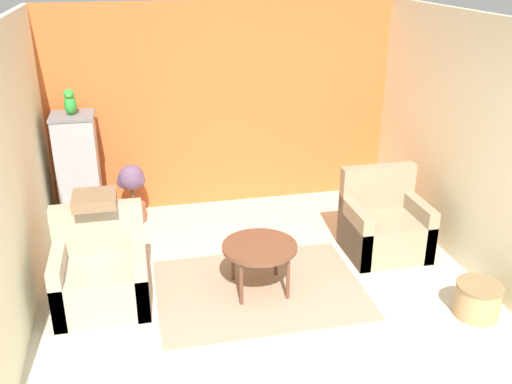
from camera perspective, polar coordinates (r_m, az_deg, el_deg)
wall_back_accent at (r=7.30m, az=-3.28°, el=8.52°), size 4.44×0.06×2.57m
wall_left at (r=5.49m, az=-22.93°, el=1.77°), size 0.06×3.74×2.57m
wall_right at (r=6.33m, az=19.83°, el=4.90°), size 0.06×3.74×2.57m
area_rug at (r=5.75m, az=0.35°, el=-9.65°), size 2.02×1.52×0.01m
coffee_table at (r=5.52m, az=0.36°, el=-5.73°), size 0.73×0.73×0.50m
armchair_left at (r=5.57m, az=-15.20°, el=-8.14°), size 0.85×0.73×0.93m
armchair_right at (r=6.44m, az=12.68°, el=-3.45°), size 0.85×0.73×0.93m
birdcage at (r=7.03m, az=-17.28°, el=1.94°), size 0.49×0.49×1.40m
parrot at (r=6.79m, az=-18.10°, el=8.51°), size 0.14×0.25×0.30m
potted_plant at (r=7.11m, az=-12.29°, el=0.30°), size 0.34×0.31×0.74m
wicker_basket at (r=5.67m, az=21.30°, el=-9.92°), size 0.42×0.42×0.33m
throw_pillow at (r=5.50m, az=-15.86°, el=-0.71°), size 0.40×0.40×0.10m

